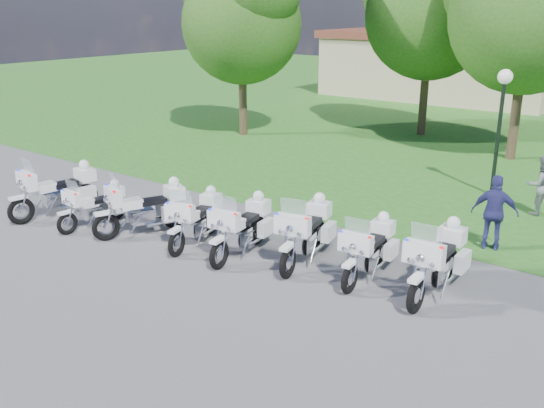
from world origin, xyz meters
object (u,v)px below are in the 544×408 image
Objects in this scene: lamp_post at (502,101)px; bystander_c at (495,213)px; motorcycle_3 at (197,218)px; motorcycle_6 at (369,248)px; motorcycle_0 at (59,190)px; motorcycle_4 at (242,226)px; bystander_b at (541,185)px; motorcycle_7 at (438,260)px; motorcycle_5 at (306,231)px; motorcycle_1 at (95,205)px; motorcycle_2 at (146,207)px.

bystander_c is (1.43, -4.43, -2.01)m from lamp_post.
motorcycle_6 reaches higher than motorcycle_3.
motorcycle_0 reaches higher than motorcycle_4.
motorcycle_6 is 1.36× the size of bystander_b.
motorcycle_0 is 1.02× the size of motorcycle_7.
motorcycle_7 reaches higher than motorcycle_4.
motorcycle_3 is 0.90× the size of motorcycle_5.
motorcycle_1 is at bearing 2.52° from bystander_b.
motorcycle_3 is at bearing -2.68° from motorcycle_4.
motorcycle_7 is at bearing 47.96° from bystander_b.
motorcycle_1 is 12.24m from bystander_b.
motorcycle_2 is (3.03, 0.50, -0.03)m from motorcycle_0.
motorcycle_0 is 1.08× the size of motorcycle_4.
lamp_post is at bearing -119.89° from motorcycle_4.
motorcycle_2 is 4.40m from motorcycle_5.
motorcycle_1 is at bearing -168.64° from motorcycle_0.
motorcycle_3 is (4.54, 0.81, -0.09)m from motorcycle_0.
lamp_post reaches higher than motorcycle_4.
motorcycle_4 is at bearing 172.59° from motorcycle_3.
bystander_b is (3.41, 6.62, 0.13)m from motorcycle_5.
bystander_b reaches higher than motorcycle_4.
motorcycle_1 is 4.44m from motorcycle_4.
motorcycle_0 reaches higher than motorcycle_5.
motorcycle_2 is 1.30× the size of bystander_c.
motorcycle_5 is at bearing 31.14° from bystander_c.
motorcycle_4 is at bearing 17.23° from bystander_b.
bystander_b is at bearing -33.53° from lamp_post.
motorcycle_1 is 0.86× the size of motorcycle_4.
motorcycle_2 is at bearing 7.54° from motorcycle_7.
motorcycle_1 is at bearing 2.90° from motorcycle_4.
motorcycle_2 is 1.03× the size of motorcycle_6.
motorcycle_3 is 4.42m from motorcycle_6.
motorcycle_7 reaches higher than bystander_b.
motorcycle_5 is 1.09× the size of motorcycle_6.
motorcycle_3 is at bearing -145.85° from motorcycle_2.
motorcycle_2 is at bearing -124.75° from lamp_post.
bystander_c is (-0.20, -3.35, 0.07)m from bystander_b.
motorcycle_3 is at bearing -118.36° from lamp_post.
motorcycle_3 is 5.90m from motorcycle_7.
motorcycle_3 is 2.86m from motorcycle_5.
motorcycle_4 is (2.85, 0.45, -0.02)m from motorcycle_2.
motorcycle_3 is at bearing 5.33° from motorcycle_6.
motorcycle_6 is at bearing -146.74° from motorcycle_2.
motorcycle_0 is at bearing 10.12° from bystander_c.
motorcycle_0 reaches higher than bystander_b.
motorcycle_4 is 8.67m from bystander_b.
motorcycle_6 is (4.35, 0.80, 0.00)m from motorcycle_3.
motorcycle_3 is at bearing -162.63° from motorcycle_1.
motorcycle_3 is at bearing 2.33° from motorcycle_5.
motorcycle_4 is (1.34, 0.14, 0.04)m from motorcycle_3.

